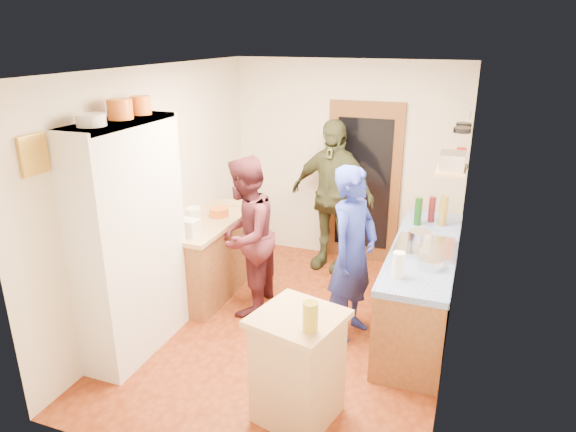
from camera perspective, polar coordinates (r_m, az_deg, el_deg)
The scene contains 44 objects.
floor at distance 5.46m, azimuth 0.64°, elevation -12.39°, with size 3.00×4.00×0.02m, color brown.
ceiling at distance 4.64m, azimuth 0.77°, elevation 16.21°, with size 3.00×4.00×0.02m, color silver.
wall_back at distance 6.75m, azimuth 6.49°, elevation 5.93°, with size 3.00×0.02×2.60m, color beige.
wall_front at distance 3.23m, azimuth -11.57°, elevation -10.24°, with size 3.00×0.02×2.60m, color beige.
wall_left at distance 5.56m, azimuth -14.13°, elevation 2.45°, with size 0.02×4.00×2.60m, color beige.
wall_right at distance 4.64m, azimuth 18.54°, elevation -1.43°, with size 0.02×4.00×2.60m, color beige.
door_frame at distance 6.72m, azimuth 8.39°, elevation 3.58°, with size 0.95×0.06×2.10m, color brown.
door_glass at distance 6.69m, azimuth 8.33°, elevation 3.50°, with size 0.70×0.02×1.70m, color black.
hutch_body at distance 4.90m, azimuth -17.08°, elevation -2.67°, with size 0.40×1.20×2.20m, color white.
hutch_top_shelf at distance 4.62m, azimuth -18.42°, elevation 9.84°, with size 0.40×1.14×0.04m, color white.
plate_stack at distance 4.37m, azimuth -21.05°, elevation 9.93°, with size 0.23×0.23×0.10m, color white.
orange_pot_a at distance 4.64m, azimuth -18.18°, elevation 11.23°, with size 0.21×0.21×0.17m, color orange.
orange_pot_b at distance 4.87m, azimuth -16.07°, elevation 11.75°, with size 0.18×0.18×0.16m, color orange.
left_counter_base at distance 6.07m, azimuth -8.65°, elevation -4.54°, with size 0.60×1.40×0.85m, color #975A37.
left_counter_top at distance 5.90m, azimuth -8.87°, elevation -0.55°, with size 0.64×1.44×0.05m, color tan.
toaster at distance 5.42m, azimuth -11.05°, elevation -1.24°, with size 0.23×0.16×0.17m, color white.
kettle at distance 5.70m, azimuth -10.45°, elevation -0.05°, with size 0.17×0.17×0.20m, color white.
orange_bowl at distance 5.94m, azimuth -7.66°, elevation 0.43°, with size 0.22×0.22×0.10m, color orange.
chopping_board at distance 6.36m, azimuth -6.20°, elevation 1.46°, with size 0.30×0.22×0.03m, color tan.
right_counter_base at distance 5.46m, azimuth 14.54°, elevation -7.89°, with size 0.60×2.20×0.84m, color #975A37.
right_counter_top at distance 5.28m, azimuth 14.95°, elevation -3.55°, with size 0.62×2.22×0.06m, color #0331A8.
hob at distance 5.20m, azimuth 14.93°, elevation -3.30°, with size 0.55×0.58×0.04m, color silver.
pot_on_hob at distance 5.15m, azimuth 14.44°, elevation -2.37°, with size 0.22×0.22×0.14m, color silver.
bottle_a at distance 5.77m, azimuth 14.26°, elevation 0.48°, with size 0.08×0.08×0.31m, color #143F14.
bottle_b at distance 5.91m, azimuth 15.68°, elevation 0.72°, with size 0.07×0.07×0.29m, color #591419.
bottle_c at distance 5.82m, azimuth 16.90°, elevation 0.55°, with size 0.08×0.08×0.33m, color olive.
paper_towel at distance 4.52m, azimuth 12.16°, elevation -5.31°, with size 0.11×0.11×0.23m, color white.
mixing_bowl at distance 4.79m, azimuth 15.59°, elevation -5.04°, with size 0.24×0.24×0.09m, color silver.
island_base at distance 4.15m, azimuth 1.09°, elevation -16.70°, with size 0.55×0.55×0.86m, color tan.
island_top at distance 3.90m, azimuth 1.14°, elevation -11.31°, with size 0.62×0.62×0.05m, color tan.
cutting_board at distance 3.95m, azimuth 0.93°, elevation -10.67°, with size 0.35×0.28×0.02m, color white.
oil_jar at distance 3.66m, azimuth 2.50°, elevation -11.11°, with size 0.11×0.11×0.22m, color #AD9E2D.
pan_rail at distance 5.94m, azimuth 19.57°, elevation 10.45°, with size 0.02×0.02×0.65m, color silver.
pan_hang_a at distance 5.79m, azimuth 18.77°, elevation 9.01°, with size 0.18×0.18×0.05m, color black.
pan_hang_b at distance 5.99m, azimuth 18.84°, elevation 9.14°, with size 0.16×0.16×0.05m, color black.
pan_hang_c at distance 6.19m, azimuth 18.93°, elevation 9.53°, with size 0.17×0.17×0.05m, color black.
wall_shelf at distance 4.96m, azimuth 17.68°, elevation 4.85°, with size 0.26×0.42×0.03m, color tan.
radio at distance 4.94m, azimuth 17.79°, elevation 5.86°, with size 0.22×0.30×0.15m, color silver.
ext_bracket at distance 6.23m, azimuth 19.09°, elevation 5.23°, with size 0.06×0.10×0.04m, color black.
fire_extinguisher at distance 6.22m, azimuth 18.59°, elevation 5.74°, with size 0.11×0.11×0.32m, color red.
picture_frame at distance 4.22m, azimuth -26.43°, elevation 6.12°, with size 0.03×0.25×0.30m, color gold.
person_hob at distance 4.98m, azimuth 7.35°, elevation -4.36°, with size 0.64×0.42×1.75m, color #21309F.
person_left at distance 5.48m, azimuth -4.30°, elevation -2.15°, with size 0.83×0.65×1.72m, color #481B23.
person_back at distance 6.44m, azimuth 4.98°, elevation 2.21°, with size 1.13×0.47×1.93m, color #383C23.
Camera 1 is at (1.55, -4.36, 2.89)m, focal length 32.00 mm.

